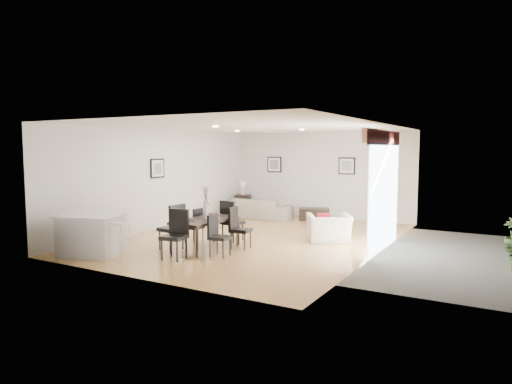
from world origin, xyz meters
The scene contains 26 objects.
ground centered at (0.00, 0.00, 0.00)m, with size 8.00×8.00×0.00m, color tan.
wall_back centered at (0.00, 4.00, 1.35)m, with size 6.00×0.04×2.70m, color silver.
wall_front centered at (0.00, -4.00, 1.35)m, with size 6.00×0.04×2.70m, color silver.
wall_left centered at (-3.00, 0.00, 1.35)m, with size 0.04×8.00×2.70m, color silver.
wall_right centered at (3.00, 0.00, 1.35)m, with size 0.04×8.00×2.70m, color silver.
ceiling centered at (0.00, 0.00, 2.70)m, with size 6.00×8.00×0.02m, color white.
sofa centered at (-1.59, 2.85, 0.31)m, with size 2.10×0.82×0.61m, color gray.
armchair centered at (1.65, 0.52, 0.32)m, with size 0.98×0.86×0.64m, color beige.
dining_table centered at (-0.36, -1.58, 0.60)m, with size 0.84×1.62×0.67m.
dining_chair_wnear centered at (-0.92, -1.99, 0.55)m, with size 0.49×0.49×0.99m.
dining_chair_wfar centered at (-0.93, -1.19, 0.46)m, with size 0.40×0.40×0.82m.
dining_chair_enear centered at (0.20, -1.99, 0.47)m, with size 0.42×0.42×0.85m.
dining_chair_efar centered at (0.20, -1.20, 0.51)m, with size 0.46×0.46×0.91m.
dining_chair_head centered at (-0.37, -2.56, 0.55)m, with size 0.50×0.50×0.98m.
dining_chair_foot centered at (-0.38, -0.60, 0.54)m, with size 0.49×0.49×0.96m.
vase centered at (-0.36, -1.58, 0.98)m, with size 0.77×1.26×0.71m.
coffee_table centered at (0.11, 3.34, 0.18)m, with size 0.90×0.54×0.36m, color black.
side_table centered at (-2.65, 3.67, 0.31)m, with size 0.46×0.46×0.61m, color black.
table_lamp centered at (-2.65, 3.67, 0.89)m, with size 0.23×0.23×0.43m.
cushion centered at (1.56, 0.43, 0.51)m, with size 0.30×0.09×0.30m, color maroon.
kitchen_island centered at (-2.05, -3.23, 0.43)m, with size 1.44×1.26×0.85m.
bar_stool centered at (-1.22, -3.23, 0.65)m, with size 0.35×0.35×0.76m.
framed_print_back_left centered at (-1.60, 3.97, 1.65)m, with size 0.52×0.04×0.52m.
framed_print_back_right centered at (0.90, 3.97, 1.65)m, with size 0.52×0.04×0.52m.
framed_print_left_wall centered at (-2.97, -0.20, 1.65)m, with size 0.04×0.52×0.52m.
sliding_door centered at (2.96, 0.30, 1.66)m, with size 0.12×2.70×2.57m.
Camera 1 is at (5.44, -9.50, 2.18)m, focal length 32.00 mm.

